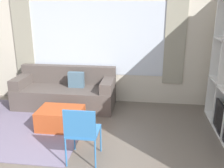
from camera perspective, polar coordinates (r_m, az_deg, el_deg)
The scene contains 5 objects.
wall_back at distance 5.67m, azimuth -3.49°, elevation 9.32°, with size 6.79×0.11×2.70m.
area_rug at distance 5.13m, azimuth -20.74°, elevation -8.64°, with size 2.58×2.33×0.01m, color slate.
couch_main at distance 5.63m, azimuth -10.57°, elevation -1.91°, with size 2.17×0.86×0.86m.
ottoman at distance 4.72m, azimuth -11.62°, elevation -7.71°, with size 0.80×0.59×0.37m.
folding_chair at distance 3.55m, azimuth -6.88°, elevation -10.40°, with size 0.44×0.46×0.86m.
Camera 1 is at (1.06, -2.49, 2.18)m, focal length 40.00 mm.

